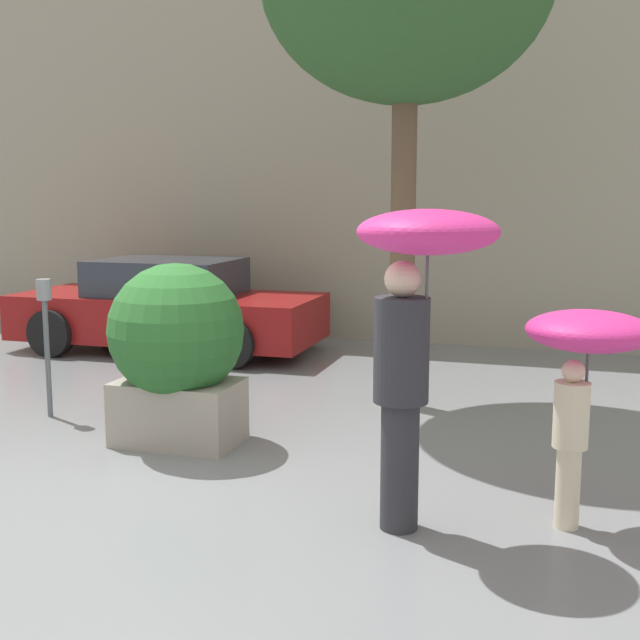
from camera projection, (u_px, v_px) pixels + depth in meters
name	position (u px, v px, depth m)	size (l,w,h in m)	color
ground_plane	(133.00, 484.00, 6.01)	(40.00, 40.00, 0.00)	slate
building_facade	(358.00, 135.00, 11.67)	(18.00, 0.30, 6.00)	#9E937F
planter_box	(177.00, 347.00, 6.87)	(1.17, 1.17, 1.57)	#9E9384
person_adult	(417.00, 296.00, 4.94)	(0.87, 0.87, 2.06)	#2D2D33
person_child	(585.00, 351.00, 5.07)	(0.79, 0.79, 1.42)	beige
parked_car_near	(168.00, 308.00, 11.09)	(4.21, 1.97, 1.27)	maroon
parking_meter	(45.00, 319.00, 7.68)	(0.14, 0.14, 1.35)	#595B60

